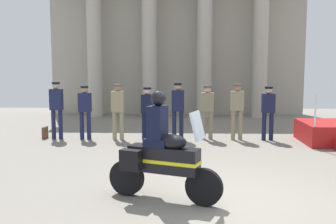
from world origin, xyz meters
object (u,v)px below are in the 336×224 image
(briefcase_on_ground, at_px, (45,132))
(officer_in_row_4, at_px, (178,106))
(officer_in_row_5, at_px, (207,108))
(motorcycle_with_rider, at_px, (160,155))
(officer_in_row_1, at_px, (85,108))
(officer_in_row_2, at_px, (118,107))
(officer_in_row_7, at_px, (268,109))
(officer_in_row_3, at_px, (147,109))
(officer_in_row_0, at_px, (56,106))
(officer_in_row_6, at_px, (237,107))

(briefcase_on_ground, bearing_deg, officer_in_row_4, -1.35)
(officer_in_row_5, xyz_separation_m, motorcycle_with_rider, (-1.16, -5.57, -0.19))
(officer_in_row_5, xyz_separation_m, briefcase_on_ground, (-5.08, 0.02, -0.80))
(officer_in_row_4, relative_size, officer_in_row_5, 1.05)
(officer_in_row_1, xyz_separation_m, briefcase_on_ground, (-1.32, 0.16, -0.80))
(officer_in_row_2, distance_m, officer_in_row_7, 4.57)
(motorcycle_with_rider, height_order, briefcase_on_ground, motorcycle_with_rider)
(officer_in_row_1, bearing_deg, officer_in_row_3, -178.38)
(officer_in_row_1, relative_size, officer_in_row_3, 1.03)
(officer_in_row_0, xyz_separation_m, officer_in_row_7, (6.48, 0.00, -0.08))
(officer_in_row_2, relative_size, officer_in_row_6, 1.00)
(officer_in_row_3, distance_m, officer_in_row_7, 3.67)
(officer_in_row_1, height_order, officer_in_row_2, officer_in_row_2)
(officer_in_row_2, bearing_deg, officer_in_row_7, -179.56)
(officer_in_row_0, bearing_deg, officer_in_row_2, 179.09)
(motorcycle_with_rider, xyz_separation_m, briefcase_on_ground, (-3.92, 5.59, -0.61))
(officer_in_row_2, bearing_deg, briefcase_on_ground, -4.09)
(officer_in_row_6, bearing_deg, officer_in_row_0, 0.55)
(officer_in_row_7, bearing_deg, officer_in_row_6, -3.00)
(officer_in_row_6, bearing_deg, officer_in_row_4, 0.42)
(officer_in_row_7, bearing_deg, officer_in_row_5, -3.59)
(officer_in_row_6, xyz_separation_m, briefcase_on_ground, (-5.98, 0.09, -0.84))
(officer_in_row_0, bearing_deg, officer_in_row_4, -179.38)
(officer_in_row_0, distance_m, officer_in_row_4, 3.74)
(officer_in_row_5, xyz_separation_m, officer_in_row_6, (0.90, -0.07, 0.03))
(officer_in_row_4, height_order, officer_in_row_5, officer_in_row_4)
(officer_in_row_6, xyz_separation_m, motorcycle_with_rider, (-2.07, -5.50, -0.22))
(officer_in_row_1, bearing_deg, briefcase_on_ground, -6.84)
(officer_in_row_0, distance_m, officer_in_row_2, 1.90)
(officer_in_row_2, relative_size, officer_in_row_7, 1.04)
(officer_in_row_4, bearing_deg, officer_in_row_2, 2.19)
(officer_in_row_1, relative_size, motorcycle_with_rider, 0.83)
(officer_in_row_5, distance_m, officer_in_row_7, 1.84)
(officer_in_row_3, xyz_separation_m, officer_in_row_4, (0.93, 0.01, 0.08))
(officer_in_row_6, bearing_deg, officer_in_row_5, -4.20)
(officer_in_row_0, height_order, briefcase_on_ground, officer_in_row_0)
(officer_in_row_3, distance_m, officer_in_row_6, 2.74)
(officer_in_row_0, bearing_deg, officer_in_row_1, 178.60)
(officer_in_row_3, height_order, officer_in_row_5, officer_in_row_5)
(officer_in_row_3, bearing_deg, officer_in_row_2, 3.96)
(officer_in_row_6, bearing_deg, officer_in_row_2, 1.31)
(officer_in_row_0, height_order, officer_in_row_5, officer_in_row_0)
(officer_in_row_0, distance_m, officer_in_row_3, 2.81)
(officer_in_row_1, distance_m, motorcycle_with_rider, 6.02)
(officer_in_row_2, height_order, officer_in_row_7, officer_in_row_2)
(officer_in_row_0, xyz_separation_m, officer_in_row_5, (4.64, 0.12, -0.07))
(briefcase_on_ground, bearing_deg, officer_in_row_1, -6.87)
(officer_in_row_3, relative_size, officer_in_row_6, 0.94)
(officer_in_row_2, height_order, motorcycle_with_rider, motorcycle_with_rider)
(officer_in_row_4, bearing_deg, officer_in_row_0, 0.62)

